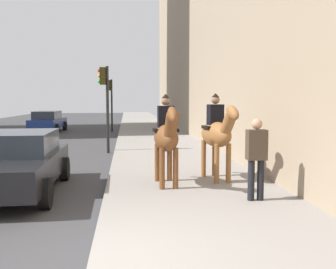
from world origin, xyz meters
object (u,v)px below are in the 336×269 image
at_px(car_near_lane, 48,121).
at_px(mounted_horse_near, 166,136).
at_px(traffic_light_far_curb, 110,97).
at_px(car_mid_lane, 15,162).
at_px(mounted_horse_far, 217,133).
at_px(traffic_light_near_curb, 105,95).
at_px(pedestrian_greeting, 256,154).

bearing_deg(car_near_lane, mounted_horse_near, -158.36).
bearing_deg(traffic_light_far_curb, car_mid_lane, 175.03).
bearing_deg(mounted_horse_far, car_near_lane, -165.62).
distance_m(traffic_light_near_curb, traffic_light_far_curb, 10.79).
height_order(car_mid_lane, traffic_light_near_curb, traffic_light_near_curb).
xyz_separation_m(mounted_horse_far, car_mid_lane, (-0.40, 4.93, -0.61)).
xyz_separation_m(mounted_horse_near, car_mid_lane, (0.09, 3.57, -0.59)).
distance_m(mounted_horse_far, traffic_light_near_curb, 7.10).
distance_m(mounted_horse_far, car_near_lane, 18.76).
height_order(pedestrian_greeting, traffic_light_far_curb, traffic_light_far_curb).
distance_m(mounted_horse_far, pedestrian_greeting, 2.11).
relative_size(pedestrian_greeting, car_mid_lane, 0.37).
height_order(pedestrian_greeting, car_mid_lane, pedestrian_greeting).
height_order(car_mid_lane, traffic_light_far_curb, traffic_light_far_curb).
xyz_separation_m(mounted_horse_far, traffic_light_far_curb, (17.05, 3.42, 1.06)).
xyz_separation_m(mounted_horse_near, car_near_lane, (17.61, 6.28, -0.58)).
bearing_deg(car_near_lane, mounted_horse_far, -153.94).
distance_m(pedestrian_greeting, car_near_lane, 20.79).
bearing_deg(mounted_horse_near, pedestrian_greeting, 44.31).
bearing_deg(car_mid_lane, pedestrian_greeting, 71.14).
bearing_deg(car_near_lane, traffic_light_far_curb, -89.00).
height_order(mounted_horse_near, car_mid_lane, mounted_horse_near).
relative_size(mounted_horse_near, car_near_lane, 0.49).
xyz_separation_m(car_near_lane, traffic_light_near_curb, (-10.86, -4.46, 1.64)).
height_order(mounted_horse_far, traffic_light_near_curb, traffic_light_near_curb).
xyz_separation_m(mounted_horse_near, mounted_horse_far, (0.48, -1.36, 0.02)).
bearing_deg(traffic_light_near_curb, mounted_horse_near, -164.93).
bearing_deg(pedestrian_greeting, mounted_horse_near, 47.87).
bearing_deg(car_near_lane, traffic_light_near_curb, -155.65).
xyz_separation_m(car_near_lane, car_mid_lane, (-17.52, -2.71, -0.01)).
bearing_deg(traffic_light_near_curb, pedestrian_greeting, -157.14).
relative_size(pedestrian_greeting, traffic_light_near_curb, 0.48).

